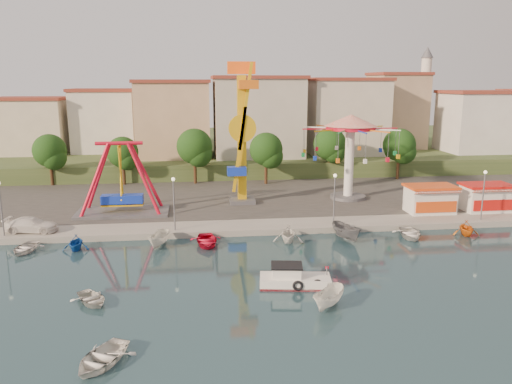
{
  "coord_description": "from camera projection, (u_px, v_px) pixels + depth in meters",
  "views": [
    {
      "loc": [
        -5.63,
        -34.68,
        14.93
      ],
      "look_at": [
        0.15,
        14.0,
        4.0
      ],
      "focal_mm": 35.0,
      "sensor_mm": 36.0,
      "label": 1
    }
  ],
  "objects": [
    {
      "name": "moored_boat_7",
      "position": [
        466.0,
        228.0,
        49.21
      ],
      "size": [
        3.1,
        3.4,
        1.53
      ],
      "primitive_type": "imported",
      "rotation": [
        0.0,
        0.0,
        -0.23
      ],
      "color": "orange",
      "rests_on": "ground"
    },
    {
      "name": "wave_swinger",
      "position": [
        350.0,
        138.0,
        60.65
      ],
      "size": [
        11.6,
        11.6,
        10.4
      ],
      "color": "#59595E",
      "rests_on": "quay_deck"
    },
    {
      "name": "tree_5",
      "position": [
        399.0,
        145.0,
        73.47
      ],
      "size": [
        4.83,
        4.83,
        7.54
      ],
      "color": "#382314",
      "rests_on": "quay_deck"
    },
    {
      "name": "moored_boat_0",
      "position": [
        25.0,
        248.0,
        44.49
      ],
      "size": [
        3.09,
        3.9,
        0.73
      ],
      "primitive_type": "imported",
      "rotation": [
        0.0,
        0.0,
        -0.18
      ],
      "color": "silver",
      "rests_on": "ground"
    },
    {
      "name": "moored_boat_4",
      "position": [
        288.0,
        233.0,
        47.14
      ],
      "size": [
        3.5,
        3.84,
        1.73
      ],
      "primitive_type": "imported",
      "rotation": [
        0.0,
        0.0,
        -0.23
      ],
      "color": "white",
      "rests_on": "ground"
    },
    {
      "name": "booth_left",
      "position": [
        430.0,
        199.0,
        55.31
      ],
      "size": [
        5.4,
        3.78,
        3.08
      ],
      "color": "white",
      "rests_on": "quay_deck"
    },
    {
      "name": "lamp_post_0",
      "position": [
        1.0,
        210.0,
        46.68
      ],
      "size": [
        0.14,
        0.14,
        5.0
      ],
      "primitive_type": "cylinder",
      "color": "#59595E",
      "rests_on": "quay_deck"
    },
    {
      "name": "asphalt_pad",
      "position": [
        241.0,
        191.0,
        66.46
      ],
      "size": [
        90.0,
        28.0,
        0.01
      ],
      "primitive_type": "cube",
      "color": "#4C4944",
      "rests_on": "quay_deck"
    },
    {
      "name": "hill_terrace",
      "position": [
        225.0,
        148.0,
        102.12
      ],
      "size": [
        200.0,
        60.0,
        3.0
      ],
      "primitive_type": "cube",
      "color": "#384C26",
      "rests_on": "ground"
    },
    {
      "name": "tree_4",
      "position": [
        330.0,
        144.0,
        74.08
      ],
      "size": [
        4.86,
        4.86,
        7.6
      ],
      "color": "#382314",
      "rests_on": "quay_deck"
    },
    {
      "name": "van",
      "position": [
        31.0,
        225.0,
        48.29
      ],
      "size": [
        5.13,
        2.56,
        1.43
      ],
      "primitive_type": "imported",
      "rotation": [
        0.0,
        0.0,
        1.45
      ],
      "color": "white",
      "rests_on": "quay_deck"
    },
    {
      "name": "tree_1",
      "position": [
        123.0,
        152.0,
        69.67
      ],
      "size": [
        4.35,
        4.35,
        6.8
      ],
      "color": "#382314",
      "rests_on": "quay_deck"
    },
    {
      "name": "building_2",
      "position": [
        181.0,
        119.0,
        85.06
      ],
      "size": [
        11.95,
        9.28,
        11.23
      ],
      "primitive_type": "cube",
      "color": "tan",
      "rests_on": "hill_terrace"
    },
    {
      "name": "rowboat_b",
      "position": [
        101.0,
        358.0,
        26.77
      ],
      "size": [
        4.16,
        4.68,
        0.8
      ],
      "primitive_type": "imported",
      "rotation": [
        0.0,
        0.0,
        -0.44
      ],
      "color": "white",
      "rests_on": "ground"
    },
    {
      "name": "booth_mid",
      "position": [
        486.0,
        197.0,
        56.07
      ],
      "size": [
        5.4,
        3.78,
        3.08
      ],
      "color": "white",
      "rests_on": "quay_deck"
    },
    {
      "name": "building_3",
      "position": [
        264.0,
        126.0,
        83.81
      ],
      "size": [
        12.59,
        10.5,
        9.2
      ],
      "primitive_type": "cube",
      "color": "beige",
      "rests_on": "hill_terrace"
    },
    {
      "name": "quay_deck",
      "position": [
        226.0,
        158.0,
        97.54
      ],
      "size": [
        200.0,
        100.0,
        0.6
      ],
      "primitive_type": "cube",
      "color": "#9E998E",
      "rests_on": "ground"
    },
    {
      "name": "tree_0",
      "position": [
        50.0,
        151.0,
        69.17
      ],
      "size": [
        4.6,
        4.6,
        7.19
      ],
      "color": "#382314",
      "rests_on": "quay_deck"
    },
    {
      "name": "building_5",
      "position": [
        412.0,
        118.0,
        88.15
      ],
      "size": [
        12.77,
        10.96,
        11.21
      ],
      "primitive_type": "cube",
      "color": "tan",
      "rests_on": "hill_terrace"
    },
    {
      "name": "lamp_post_3",
      "position": [
        483.0,
        197.0,
        52.2
      ],
      "size": [
        0.14,
        0.14,
        5.0
      ],
      "primitive_type": "cylinder",
      "color": "#59595E",
      "rests_on": "quay_deck"
    },
    {
      "name": "skiff",
      "position": [
        329.0,
        299.0,
        33.38
      ],
      "size": [
        3.33,
        3.61,
        1.38
      ],
      "primitive_type": "imported",
      "rotation": [
        0.0,
        0.0,
        -0.7
      ],
      "color": "white",
      "rests_on": "ground"
    },
    {
      "name": "tree_2",
      "position": [
        194.0,
        146.0,
        70.24
      ],
      "size": [
        5.02,
        5.02,
        7.85
      ],
      "color": "#382314",
      "rests_on": "quay_deck"
    },
    {
      "name": "moored_boat_6",
      "position": [
        410.0,
        233.0,
        48.62
      ],
      "size": [
        3.33,
        4.31,
        0.82
      ],
      "primitive_type": "imported",
      "rotation": [
        0.0,
        0.0,
        -0.13
      ],
      "color": "silver",
      "rests_on": "ground"
    },
    {
      "name": "building_6",
      "position": [
        480.0,
        114.0,
        87.87
      ],
      "size": [
        8.23,
        8.98,
        12.36
      ],
      "primitive_type": "cube",
      "color": "silver",
      "rests_on": "hill_terrace"
    },
    {
      "name": "building_1",
      "position": [
        102.0,
        128.0,
        83.27
      ],
      "size": [
        12.33,
        9.01,
        8.63
      ],
      "primitive_type": "cube",
      "color": "silver",
      "rests_on": "hill_terrace"
    },
    {
      "name": "ground",
      "position": [
        276.0,
        284.0,
        37.51
      ],
      "size": [
        200.0,
        200.0,
        0.0
      ],
      "primitive_type": "plane",
      "color": "#142D37",
      "rests_on": "ground"
    },
    {
      "name": "cabin_motorboat",
      "position": [
        293.0,
        280.0,
        37.01
      ],
      "size": [
        5.44,
        2.7,
        1.83
      ],
      "rotation": [
        0.0,
        0.0,
        -0.14
      ],
      "color": "white",
      "rests_on": "ground"
    },
    {
      "name": "moored_boat_3",
      "position": [
        206.0,
        241.0,
        46.34
      ],
      "size": [
        3.14,
        4.26,
        0.85
      ],
      "primitive_type": "imported",
      "rotation": [
        0.0,
        0.0,
        0.05
      ],
      "color": "red",
      "rests_on": "ground"
    },
    {
      "name": "pirate_ship_ride",
      "position": [
        121.0,
        180.0,
        54.42
      ],
      "size": [
        10.0,
        5.0,
        8.0
      ],
      "color": "#59595E",
      "rests_on": "quay_deck"
    },
    {
      "name": "lamp_post_2",
      "position": [
        334.0,
        201.0,
        50.36
      ],
      "size": [
        0.14,
        0.14,
        5.0
      ],
      "primitive_type": "cylinder",
      "color": "#59595E",
      "rests_on": "quay_deck"
    },
    {
      "name": "kamikaze_tower",
      "position": [
        243.0,
        136.0,
        58.22
      ],
      "size": [
        3.42,
        3.1,
        16.5
      ],
      "color": "#59595E",
      "rests_on": "quay_deck"
    },
    {
      "name": "building_4",
      "position": [
        336.0,
        123.0,
        88.65
      ],
      "size": [
        10.75,
        9.23,
        9.24
      ],
      "primitive_type": "cube",
      "color": "beige",
      "rests_on": "hill_terrace"
    },
    {
      "name": "moored_boat_1",
      "position": [
        76.0,
        242.0,
        44.93
      ],
      "size": [
        2.38,
        2.75,
        1.44
      ],
      "primitive_type": "imported",
      "rotation": [
        0.0,
        0.0,
        0.01
      ],
      "color": "#134BA8",
      "rests_on": "ground"
    },
    {
      "name": "building_0",
      "position": [
        14.0,
        121.0,
        76.38
      ],
      "size": [
        9.26,
        9.53,
        11.87
      ],
      "primitive_type": "cube",
      "color": "beige",
      "rests_on": "hill_terrace"
    },
    {
      "name": "tree_3",
      "position": [
        266.0,
        149.0,
        70.07
      ],
      "size": [
        4.68,
        4.68,
        7.32
      ],
      "color": "#382314",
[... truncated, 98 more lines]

